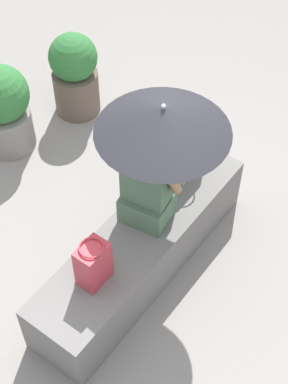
% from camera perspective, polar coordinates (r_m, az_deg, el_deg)
% --- Properties ---
extents(ground_plane, '(14.00, 14.00, 0.00)m').
position_cam_1_polar(ground_plane, '(4.68, -0.23, -7.26)').
color(ground_plane, gray).
extents(stone_bench, '(2.04, 0.51, 0.48)m').
position_cam_1_polar(stone_bench, '(4.48, -0.24, -5.56)').
color(stone_bench, slate).
rests_on(stone_bench, ground).
extents(person_seated, '(0.33, 0.49, 0.90)m').
position_cam_1_polar(person_seated, '(4.07, 0.26, 1.04)').
color(person_seated, '#47664C').
rests_on(person_seated, stone_bench).
extents(parasol, '(0.89, 0.89, 1.05)m').
position_cam_1_polar(parasol, '(3.72, 1.85, 6.90)').
color(parasol, '#B7B7BC').
rests_on(parasol, stone_bench).
extents(handbag_black, '(0.22, 0.17, 0.37)m').
position_cam_1_polar(handbag_black, '(3.92, -4.90, -6.88)').
color(handbag_black, '#B2333D').
rests_on(handbag_black, stone_bench).
extents(tote_bag_canvas, '(0.31, 0.23, 0.36)m').
position_cam_1_polar(tote_bag_canvas, '(4.56, 4.21, 3.77)').
color(tote_bag_canvas, silver).
rests_on(tote_bag_canvas, stone_bench).
extents(planter_near, '(0.45, 0.45, 0.84)m').
position_cam_1_polar(planter_near, '(5.67, -6.67, 11.21)').
color(planter_near, brown).
rests_on(planter_near, ground).
extents(planter_far, '(0.52, 0.52, 0.86)m').
position_cam_1_polar(planter_far, '(5.40, -13.43, 7.89)').
color(planter_far, gray).
rests_on(planter_far, ground).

